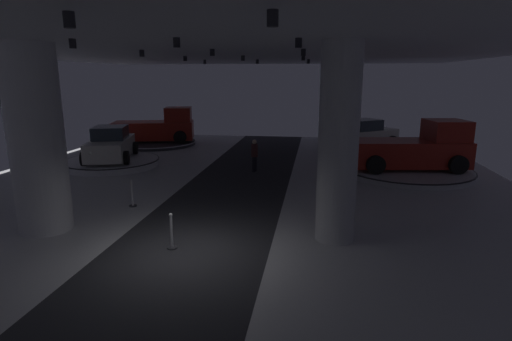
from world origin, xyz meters
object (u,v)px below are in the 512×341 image
pickup_truck_far_right (415,149)px  visitor_walking_near (254,153)px  display_car_far_left (111,145)px  display_car_deep_right (364,134)px  column_left (37,140)px  display_platform_deep_left (155,143)px  display_platform_deep_right (364,148)px  column_right (338,144)px  display_platform_far_left (112,162)px  display_platform_far_right (407,171)px  pickup_truck_deep_left (158,128)px

pickup_truck_far_right → visitor_walking_near: 7.64m
display_car_far_left → display_car_deep_right: bearing=26.6°
column_left → display_platform_deep_left: column_left is taller
display_platform_deep_right → pickup_truck_far_right: (1.63, -6.38, 1.08)m
column_right → display_platform_deep_right: column_right is taller
column_right → display_platform_deep_left: 19.33m
display_platform_far_left → display_car_deep_right: display_car_deep_right is taller
display_car_deep_right → pickup_truck_far_right: size_ratio=0.79×
column_left → display_car_deep_right: 19.18m
display_platform_far_left → pickup_truck_far_right: bearing=1.7°
column_right → pickup_truck_far_right: column_right is taller
display_car_far_left → display_platform_deep_left: size_ratio=0.80×
display_car_deep_right → column_right: bearing=-99.0°
column_right → column_left: (-8.68, -0.51, 0.00)m
column_left → visitor_walking_near: size_ratio=3.46×
column_left → pickup_truck_far_right: size_ratio=0.99×
display_platform_far_left → visitor_walking_near: bearing=-1.0°
display_platform_far_left → display_platform_deep_right: display_platform_far_left is taller
column_right → display_car_far_left: 13.96m
display_platform_far_left → display_platform_deep_left: 6.98m
column_left → pickup_truck_far_right: (12.72, 9.21, -1.52)m
column_right → display_platform_far_left: (-11.11, 8.26, -2.55)m
column_right → display_car_deep_right: column_right is taller
display_car_deep_right → visitor_walking_near: display_car_deep_right is taller
column_right → display_platform_far_right: bearing=66.7°
display_car_far_left → pickup_truck_far_right: (15.15, 0.41, 0.10)m
display_platform_far_right → visitor_walking_near: size_ratio=3.78×
column_left → display_platform_deep_left: bearing=100.6°
display_platform_deep_right → pickup_truck_far_right: 6.67m
display_platform_deep_right → pickup_truck_far_right: bearing=-75.7°
display_car_far_left → pickup_truck_deep_left: pickup_truck_deep_left is taller
column_left → display_platform_far_right: size_ratio=0.91×
display_platform_deep_right → display_platform_deep_left: size_ratio=0.90×
visitor_walking_near → column_left: bearing=-120.6°
display_car_far_left → pickup_truck_deep_left: 7.01m
display_platform_deep_left → pickup_truck_deep_left: 1.08m
display_platform_far_left → display_platform_deep_left: display_platform_far_left is taller
column_left → display_platform_deep_left: (-2.94, 15.73, -2.62)m
column_left → display_car_deep_right: bearing=54.6°
display_platform_far_right → pickup_truck_far_right: size_ratio=1.08×
column_right → display_car_deep_right: (2.39, 15.06, -1.73)m
column_left → visitor_walking_near: (5.11, 8.63, -1.84)m
display_car_far_left → pickup_truck_deep_left: size_ratio=0.80×
column_left → pickup_truck_deep_left: bearing=99.4°
display_platform_far_right → display_platform_deep_left: 16.69m
display_platform_deep_left → display_platform_far_left: bearing=-85.8°
display_platform_far_right → column_left: bearing=-143.6°
visitor_walking_near → display_platform_deep_left: bearing=138.6°
display_platform_deep_right → display_platform_far_right: size_ratio=0.85×
pickup_truck_deep_left → display_car_deep_right: bearing=-1.0°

